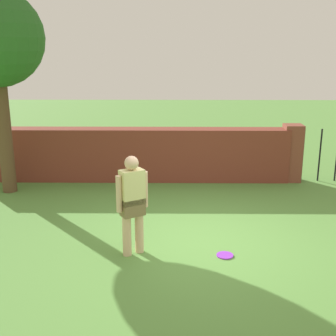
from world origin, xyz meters
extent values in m
plane|color=#568C3D|center=(0.00, 0.00, 0.00)|extent=(40.00, 40.00, 0.00)
cube|color=brown|center=(-1.50, 3.52, 0.65)|extent=(7.70, 0.50, 1.30)
cylinder|color=brown|center=(-4.19, 2.62, 1.41)|extent=(0.32, 0.32, 2.82)
cylinder|color=beige|center=(-1.17, -0.53, 0.42)|extent=(0.14, 0.14, 0.85)
cylinder|color=beige|center=(-0.98, -0.42, 0.42)|extent=(0.14, 0.14, 0.85)
cube|color=olive|center=(-1.08, -0.48, 0.80)|extent=(0.42, 0.38, 0.28)
cube|color=beige|center=(-1.08, -0.48, 1.12)|extent=(0.42, 0.38, 0.55)
sphere|color=beige|center=(-1.08, -0.48, 1.51)|extent=(0.22, 0.22, 0.22)
cylinder|color=beige|center=(-1.27, -0.59, 1.05)|extent=(0.09, 0.09, 0.58)
cylinder|color=beige|center=(-0.88, -0.36, 1.05)|extent=(0.09, 0.09, 0.58)
cube|color=brown|center=(2.45, 3.52, 0.70)|extent=(0.44, 0.44, 1.40)
cylinder|color=black|center=(2.72, 3.52, 0.65)|extent=(0.04, 0.04, 1.30)
cylinder|color=black|center=(3.14, 3.52, 0.65)|extent=(0.04, 0.04, 1.30)
cylinder|color=purple|center=(0.39, -0.55, 0.01)|extent=(0.27, 0.27, 0.02)
camera|label=1|loc=(-0.44, -6.94, 3.25)|focal=47.10mm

